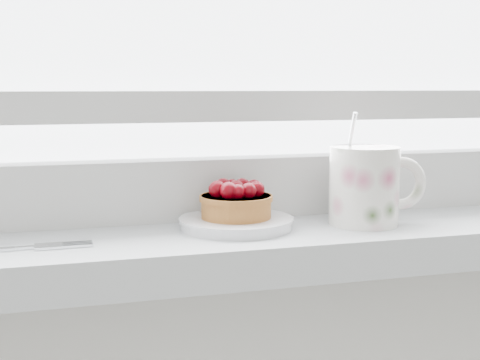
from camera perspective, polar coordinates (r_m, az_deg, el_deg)
name	(u,v)px	position (r m, az deg, el deg)	size (l,w,h in m)	color
saucer	(236,223)	(0.72, -0.34, -3.70)	(0.12, 0.12, 0.01)	silver
raspberry_tart	(236,201)	(0.72, -0.35, -1.78)	(0.08, 0.08, 0.04)	brown
floral_mug	(367,184)	(0.75, 10.77, -0.33)	(0.12, 0.09, 0.12)	white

